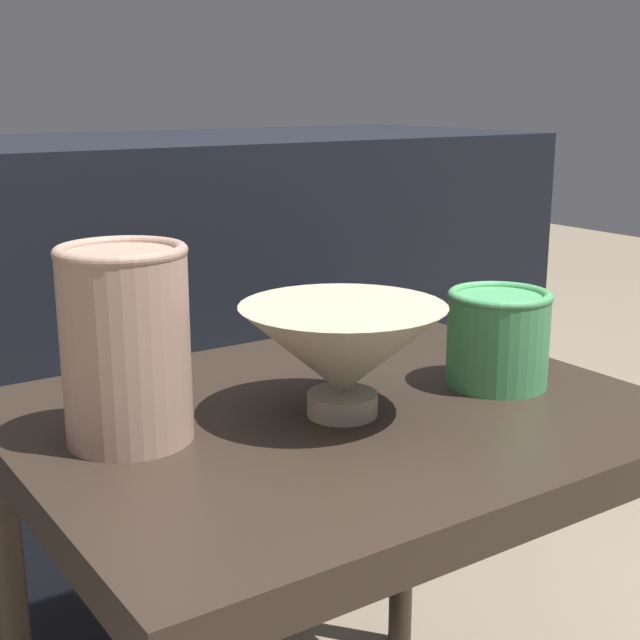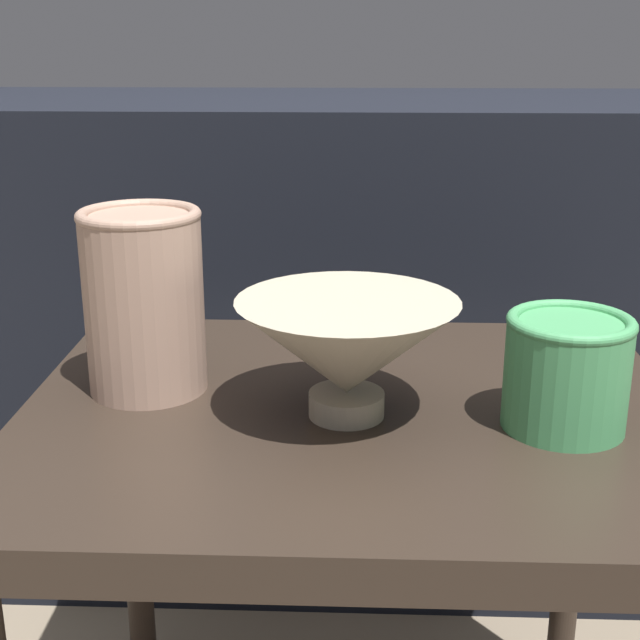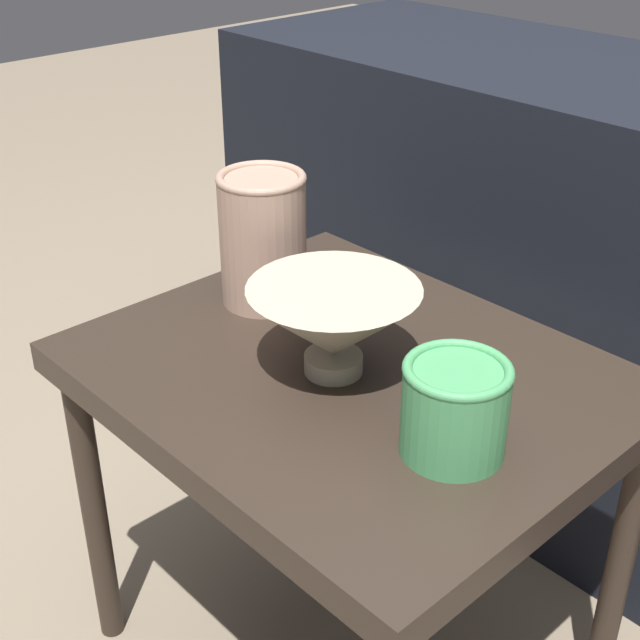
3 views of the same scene
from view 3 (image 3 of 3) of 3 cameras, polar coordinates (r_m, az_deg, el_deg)
name	(u,v)px [view 3 (image 3 of 3)]	position (r m, az deg, el deg)	size (l,w,h in m)	color
table	(349,407)	(1.14, 1.88, -5.56)	(0.65, 0.53, 0.52)	#2D231C
couch_backdrop	(607,301)	(1.63, 17.91, 1.15)	(1.50, 0.50, 0.77)	black
bowl	(334,323)	(1.06, 0.89, -0.22)	(0.21, 0.21, 0.11)	#B2A88E
vase_textured_left	(263,237)	(1.22, -3.67, 5.33)	(0.12, 0.12, 0.19)	tan
vase_colorful_right	(455,407)	(0.94, 8.62, -5.52)	(0.12, 0.12, 0.11)	#47995B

